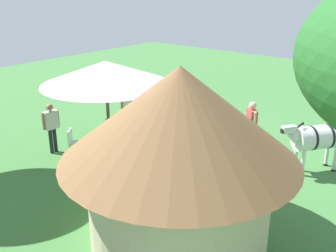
% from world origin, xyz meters
% --- Properties ---
extents(ground_plane, '(36.00, 36.00, 0.00)m').
position_xyz_m(ground_plane, '(0.00, 0.00, 0.00)').
color(ground_plane, '#40773C').
extents(thatched_hut, '(4.95, 4.95, 3.82)m').
position_xyz_m(thatched_hut, '(-2.21, 3.88, 2.14)').
color(thatched_hut, beige).
rests_on(thatched_hut, ground_plane).
extents(shade_umbrella, '(3.93, 3.93, 3.10)m').
position_xyz_m(shade_umbrella, '(2.10, 1.96, 2.74)').
color(shade_umbrella, brown).
rests_on(shade_umbrella, ground_plane).
extents(patio_dining_table, '(1.37, 1.03, 0.74)m').
position_xyz_m(patio_dining_table, '(2.10, 1.96, 0.65)').
color(patio_dining_table, silver).
rests_on(patio_dining_table, ground_plane).
extents(patio_chair_near_hut, '(0.61, 0.61, 0.90)m').
position_xyz_m(patio_chair_near_hut, '(1.27, 1.16, 0.52)').
color(patio_chair_near_hut, silver).
rests_on(patio_chair_near_hut, ground_plane).
extents(patio_chair_near_lawn, '(0.61, 0.61, 0.90)m').
position_xyz_m(patio_chair_near_lawn, '(2.90, 1.13, 0.52)').
color(patio_chair_near_lawn, silver).
rests_on(patio_chair_near_lawn, ground_plane).
extents(patio_chair_east_end, '(0.60, 0.61, 0.90)m').
position_xyz_m(patio_chair_east_end, '(3.00, 2.68, 0.52)').
color(patio_chair_east_end, white).
rests_on(patio_chair_east_end, ground_plane).
extents(patio_chair_west_end, '(0.61, 0.61, 0.90)m').
position_xyz_m(patio_chair_west_end, '(1.30, 2.79, 0.52)').
color(patio_chair_west_end, white).
rests_on(patio_chair_west_end, ground_plane).
extents(guest_beside_umbrella, '(0.31, 0.56, 1.62)m').
position_xyz_m(guest_beside_umbrella, '(2.95, 0.25, 0.97)').
color(guest_beside_umbrella, black).
rests_on(guest_beside_umbrella, ground_plane).
extents(guest_behind_table, '(0.25, 0.60, 1.67)m').
position_xyz_m(guest_behind_table, '(3.77, 2.93, 1.00)').
color(guest_behind_table, black).
rests_on(guest_behind_table, ground_plane).
extents(standing_watcher, '(0.49, 0.47, 1.73)m').
position_xyz_m(standing_watcher, '(-1.20, -1.20, 1.04)').
color(standing_watcher, '#242626').
rests_on(standing_watcher, ground_plane).
extents(striped_lounge_chair, '(0.95, 0.87, 0.66)m').
position_xyz_m(striped_lounge_chair, '(-1.55, 0.32, 0.26)').
color(striped_lounge_chair, teal).
rests_on(striped_lounge_chair, ground_plane).
extents(zebra_nearest_camera, '(1.57, 1.95, 1.56)m').
position_xyz_m(zebra_nearest_camera, '(1.85, -1.11, 1.02)').
color(zebra_nearest_camera, silver).
rests_on(zebra_nearest_camera, ground_plane).
extents(zebra_by_umbrella, '(1.46, 1.82, 1.58)m').
position_xyz_m(zebra_by_umbrella, '(-3.31, -1.20, 1.04)').
color(zebra_by_umbrella, silver).
rests_on(zebra_by_umbrella, ground_plane).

